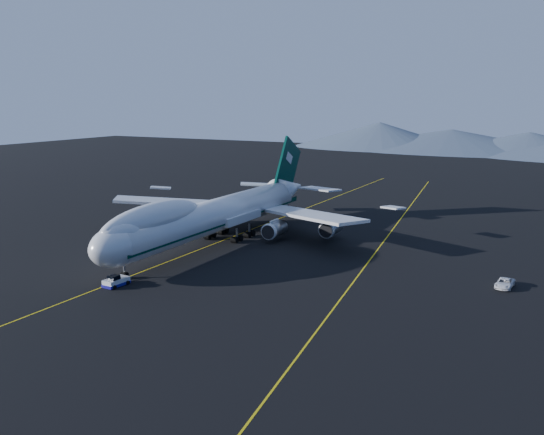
% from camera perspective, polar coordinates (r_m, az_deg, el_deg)
% --- Properties ---
extents(ground, '(500.00, 500.00, 0.00)m').
position_cam_1_polar(ground, '(120.13, -5.37, -2.45)').
color(ground, black).
rests_on(ground, ground).
extents(taxiway_line_main, '(0.25, 220.00, 0.01)m').
position_cam_1_polar(taxiway_line_main, '(120.13, -5.37, -2.44)').
color(taxiway_line_main, '#DDC20D').
rests_on(taxiway_line_main, ground).
extents(taxiway_line_side, '(28.08, 198.09, 0.01)m').
position_cam_1_polar(taxiway_line_side, '(116.42, 9.90, -3.01)').
color(taxiway_line_side, '#DDC20D').
rests_on(taxiway_line_side, ground).
extents(boeing_747, '(59.62, 72.43, 19.37)m').
position_cam_1_polar(boeing_747, '(118.92, -5.41, 0.28)').
color(boeing_747, silver).
rests_on(boeing_747, ground).
extents(pushback_tug, '(2.66, 4.31, 1.80)m').
position_cam_1_polar(pushback_tug, '(96.15, -14.45, -5.92)').
color(pushback_tug, silver).
rests_on(pushback_tug, ground).
extents(service_van, '(2.66, 5.15, 1.39)m').
position_cam_1_polar(service_van, '(98.74, 21.05, -5.80)').
color(service_van, white).
rests_on(service_van, ground).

